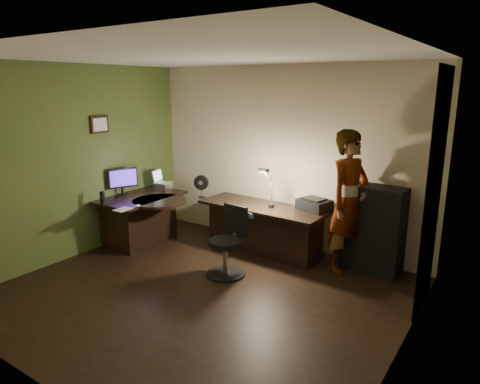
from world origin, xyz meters
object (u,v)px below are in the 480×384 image
Objects in this scene: cabinet at (373,229)px; desk_left at (142,220)px; person at (349,202)px; office_chair at (225,242)px; desk_right at (262,229)px; monitor at (122,185)px.

desk_left is at bearing -159.56° from cabinet.
cabinet is 0.61× the size of person.
desk_right is at bearing 97.28° from office_chair.
desk_right is at bearing -165.72° from cabinet.
office_chair reaches higher than desk_right.
monitor is 0.51× the size of office_chair.
desk_right is 1.01× the size of person.
monitor is 3.41m from person.
cabinet is 1.94m from office_chair.
desk_right is 0.94m from office_chair.
monitor is at bearing 120.56° from person.
desk_left is 1.89m from desk_right.
desk_right is 2.26m from monitor.
desk_right is (1.76, 0.69, -0.02)m from desk_left.
person is (-0.28, -0.19, 0.36)m from cabinet.
person is at bearing 38.77° from monitor.
desk_right is 1.66× the size of cabinet.
desk_right is at bearing 45.12° from monitor.
person reaches higher than desk_right.
cabinet is at bearing 13.06° from desk_right.
person is at bearing 45.38° from office_chair.
person is at bearing 6.56° from desk_right.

